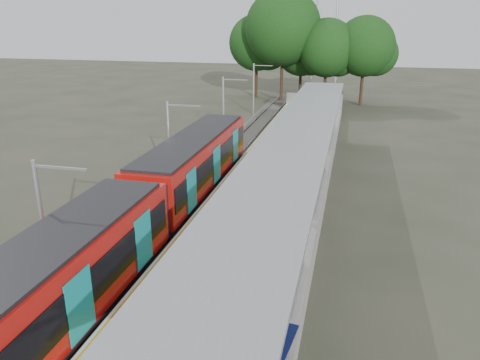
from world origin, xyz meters
name	(u,v)px	position (x,y,z in m)	size (l,w,h in m)	color
trackbed	(205,185)	(-4.50, 20.00, 0.12)	(3.00, 70.00, 0.24)	#59544C
platform	(276,185)	(0.00, 20.00, 0.50)	(6.00, 50.00, 1.00)	gray
tactile_strip	(235,173)	(-2.55, 20.00, 1.01)	(0.60, 50.00, 0.02)	gold
end_fence	(314,99)	(0.00, 44.95, 1.60)	(6.00, 0.10, 1.20)	#9EA0A5
train	(141,210)	(-4.50, 11.11, 2.05)	(2.74, 27.60, 3.62)	black
canopy	(298,142)	(1.61, 16.19, 4.20)	(3.27, 38.00, 3.66)	#9EA0A5
tree_cluster	(301,40)	(-2.55, 52.11, 7.44)	(20.22, 10.87, 13.28)	#382316
catenary_masts	(171,143)	(-6.22, 19.00, 2.91)	(2.08, 48.16, 5.40)	#9EA0A5
bench_near	(281,337)	(2.61, 4.71, 1.57)	(0.67, 1.62, 1.07)	#0E184A
bench_mid	(307,162)	(1.63, 21.63, 1.57)	(0.73, 1.63, 1.08)	#0E184A
bench_far	(312,158)	(1.86, 22.45, 1.57)	(0.92, 1.66, 1.09)	#0E184A
info_pillar_far	(303,143)	(0.97, 25.08, 1.83)	(0.43, 0.43, 1.92)	beige
litter_bin	(300,181)	(1.61, 18.18, 1.51)	(0.49, 0.49, 1.01)	#9EA0A5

